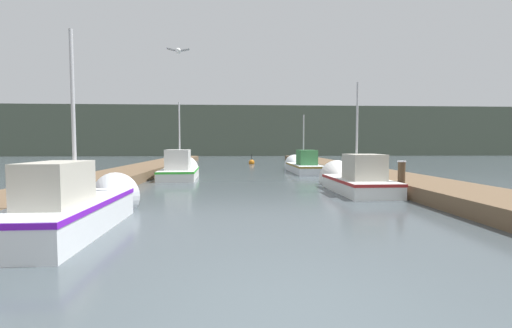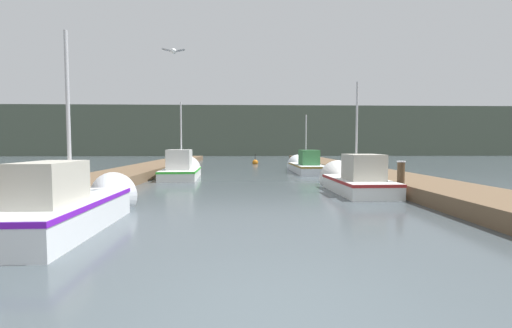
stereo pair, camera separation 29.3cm
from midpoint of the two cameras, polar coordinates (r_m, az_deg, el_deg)
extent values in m
plane|color=#424C51|center=(3.81, 4.27, -25.09)|extent=(200.00, 200.00, 0.00)
cube|color=brown|center=(20.25, -20.00, -1.33)|extent=(2.64, 40.00, 0.46)
cube|color=brown|center=(20.53, 15.98, -1.19)|extent=(2.64, 40.00, 0.46)
cube|color=#4C5647|center=(59.45, -2.79, 5.28)|extent=(120.00, 16.00, 7.62)
cube|color=silver|center=(8.07, -29.54, -7.67)|extent=(1.49, 3.97, 0.67)
cube|color=#6716B8|center=(8.02, -29.60, -5.76)|extent=(1.52, 4.00, 0.10)
cone|color=silver|center=(10.25, -23.81, -5.25)|extent=(1.37, 0.86, 1.35)
cube|color=#B2AD9E|center=(7.53, -31.31, -2.80)|extent=(0.89, 1.51, 0.81)
cylinder|color=#B2B2B7|center=(8.22, -29.08, 7.18)|extent=(0.08, 0.08, 3.52)
cube|color=silver|center=(13.28, 16.15, -3.46)|extent=(1.79, 3.83, 0.54)
cube|color=maroon|center=(13.26, 16.17, -2.56)|extent=(1.82, 3.86, 0.10)
cone|color=silver|center=(15.44, 13.20, -2.47)|extent=(1.65, 0.81, 1.64)
cube|color=#B2AD9E|center=(12.78, 16.95, -0.47)|extent=(1.20, 1.41, 0.91)
cylinder|color=#B2B2B7|center=(13.47, 15.88, 5.44)|extent=(0.08, 0.08, 3.59)
cube|color=silver|center=(18.34, -13.11, -1.60)|extent=(1.97, 3.96, 0.51)
cube|color=green|center=(18.33, -13.11, -0.99)|extent=(2.00, 3.99, 0.10)
cone|color=silver|center=(20.63, -12.32, -1.05)|extent=(1.73, 0.82, 1.69)
cube|color=silver|center=(17.82, -13.33, 0.71)|extent=(1.23, 1.53, 1.01)
cylinder|color=#B2B2B7|center=(18.57, -13.08, 4.66)|extent=(0.08, 0.08, 3.51)
cube|color=silver|center=(21.99, 7.71, -0.71)|extent=(1.65, 5.03, 0.53)
cube|color=olive|center=(21.97, 7.71, -0.17)|extent=(1.69, 5.06, 0.10)
cone|color=silver|center=(24.97, 6.32, -0.22)|extent=(1.54, 1.08, 1.53)
cube|color=#387A42|center=(21.33, 8.06, 1.10)|extent=(1.07, 1.56, 0.91)
cylinder|color=#B2B2B7|center=(22.30, 7.55, 4.09)|extent=(0.08, 0.08, 3.15)
cylinder|color=#473523|center=(26.74, -12.63, 0.36)|extent=(0.27, 0.27, 0.90)
cylinder|color=silver|center=(26.72, -12.65, 1.37)|extent=(0.31, 0.31, 0.04)
cylinder|color=#473523|center=(27.93, 8.41, 0.82)|extent=(0.28, 0.28, 1.19)
cylinder|color=silver|center=(27.91, 8.42, 2.08)|extent=(0.32, 0.32, 0.04)
cylinder|color=#473523|center=(12.62, 22.46, -2.41)|extent=(0.24, 0.24, 1.20)
cylinder|color=silver|center=(12.58, 22.52, 0.40)|extent=(0.28, 0.28, 0.04)
sphere|color=#BF6513|center=(30.90, -1.01, 0.26)|extent=(0.52, 0.52, 0.52)
cylinder|color=black|center=(30.88, -1.01, 1.21)|extent=(0.06, 0.06, 0.50)
ellipsoid|color=white|center=(9.06, -13.80, 17.84)|extent=(0.17, 0.29, 0.12)
cube|color=gray|center=(9.06, -12.89, 18.00)|extent=(0.28, 0.15, 0.07)
cube|color=gray|center=(9.08, -14.71, 17.93)|extent=(0.28, 0.15, 0.07)
camera|label=1|loc=(0.15, -90.57, -0.03)|focal=24.00mm
camera|label=2|loc=(0.15, 89.43, 0.03)|focal=24.00mm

